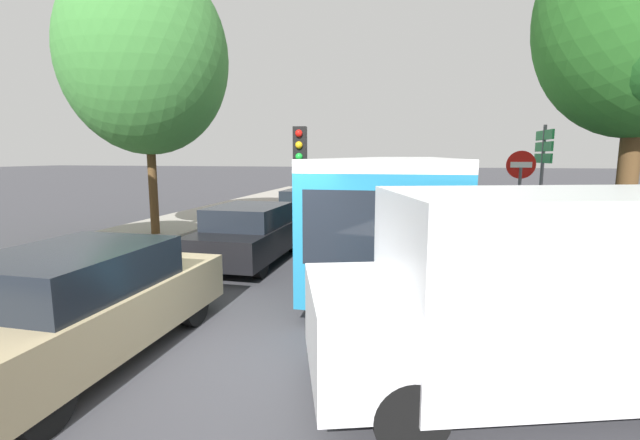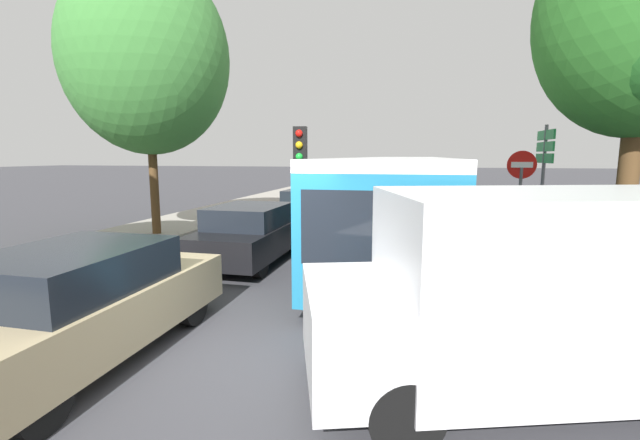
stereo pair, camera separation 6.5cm
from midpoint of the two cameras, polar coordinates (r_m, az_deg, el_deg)
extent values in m
plane|color=#3D3D42|center=(6.27, -11.68, -17.03)|extent=(200.00, 200.00, 0.00)
cube|color=#9E998E|center=(19.84, -14.37, 0.68)|extent=(3.20, 34.56, 0.14)
cube|color=teal|center=(11.28, 10.06, 1.63)|extent=(2.80, 9.96, 2.14)
cube|color=black|center=(11.24, 10.11, 3.58)|extent=(2.81, 9.56, 0.94)
cube|color=silver|center=(11.20, 10.22, 7.61)|extent=(2.80, 9.96, 0.21)
cube|color=teal|center=(20.64, 11.27, 4.68)|extent=(2.75, 6.82, 2.14)
cube|color=black|center=(20.62, 11.30, 5.74)|extent=(2.77, 6.55, 0.94)
cube|color=silver|center=(20.60, 11.37, 7.94)|extent=(2.75, 6.82, 0.21)
cylinder|color=black|center=(16.74, 10.93, 3.82)|extent=(1.98, 1.07, 1.97)
cube|color=black|center=(6.38, 8.08, -1.23)|extent=(2.35, 0.14, 1.15)
cylinder|color=black|center=(8.33, 16.65, -6.90)|extent=(0.33, 1.05, 1.04)
cylinder|color=black|center=(8.46, 1.26, -6.30)|extent=(0.33, 1.05, 1.04)
cylinder|color=black|center=(14.54, 14.96, -0.32)|extent=(0.33, 1.05, 1.04)
cylinder|color=black|center=(14.62, 6.17, -0.03)|extent=(0.33, 1.05, 1.04)
cylinder|color=black|center=(20.72, 14.30, 2.27)|extent=(0.33, 1.05, 1.04)
cylinder|color=black|center=(20.77, 8.11, 2.46)|extent=(0.33, 1.05, 1.04)
cube|color=red|center=(30.00, 5.23, 5.76)|extent=(2.65, 11.34, 1.97)
cube|color=black|center=(29.99, 5.24, 6.44)|extent=(2.66, 10.78, 0.83)
cube|color=silver|center=(29.97, 5.26, 7.83)|extent=(2.65, 11.34, 0.20)
cylinder|color=black|center=(33.88, 4.26, 4.79)|extent=(0.31, 0.99, 0.98)
cylinder|color=black|center=(33.64, 7.83, 4.71)|extent=(0.31, 0.99, 0.98)
cylinder|color=black|center=(26.87, 2.03, 3.84)|extent=(0.31, 0.99, 0.98)
cylinder|color=black|center=(26.57, 6.51, 3.74)|extent=(0.31, 0.99, 0.98)
cube|color=tan|center=(6.55, -29.01, -10.90)|extent=(1.88, 4.40, 0.71)
cube|color=black|center=(6.31, -30.07, -5.76)|extent=(1.72, 2.31, 0.54)
cylinder|color=black|center=(8.13, -26.24, -9.19)|extent=(0.23, 0.67, 0.67)
cylinder|color=black|center=(7.26, -16.53, -10.74)|extent=(0.23, 0.67, 0.67)
cylinder|color=black|center=(5.24, -33.04, -19.62)|extent=(0.23, 0.67, 0.67)
cube|color=black|center=(11.05, -8.98, -2.47)|extent=(1.80, 4.21, 0.68)
cube|color=black|center=(10.86, -9.26, 0.55)|extent=(1.65, 2.21, 0.52)
cylinder|color=black|center=(12.60, -9.76, -2.42)|extent=(0.22, 0.64, 0.64)
cylinder|color=black|center=(12.09, -3.23, -2.77)|extent=(0.22, 0.64, 0.64)
cylinder|color=black|center=(10.25, -15.72, -5.15)|extent=(0.22, 0.64, 0.64)
cylinder|color=black|center=(9.62, -7.88, -5.80)|extent=(0.22, 0.64, 0.64)
cube|color=#236638|center=(16.35, -1.24, 1.17)|extent=(1.77, 4.14, 0.67)
cube|color=black|center=(16.19, -1.34, 3.20)|extent=(1.62, 2.17, 0.51)
cylinder|color=black|center=(17.85, -2.44, 0.89)|extent=(0.22, 0.63, 0.63)
cylinder|color=black|center=(17.50, 2.20, 0.74)|extent=(0.22, 0.63, 0.63)
cylinder|color=black|center=(15.35, -5.16, -0.39)|extent=(0.22, 0.63, 0.63)
cylinder|color=black|center=(14.94, 0.19, -0.60)|extent=(0.22, 0.63, 0.63)
cube|color=silver|center=(5.55, 30.91, -7.07)|extent=(4.52, 3.17, 2.00)
cube|color=silver|center=(4.76, 4.22, -14.34)|extent=(1.44, 2.09, 1.00)
cylinder|color=black|center=(4.33, 11.76, -24.14)|extent=(0.76, 0.45, 0.72)
cylinder|color=black|center=(5.77, 6.90, -15.31)|extent=(0.76, 0.45, 0.72)
cylinder|color=black|center=(7.17, 34.35, -11.94)|extent=(0.76, 0.45, 0.72)
cylinder|color=#56595E|center=(10.73, -2.43, 3.25)|extent=(0.12, 0.12, 3.40)
cube|color=black|center=(10.69, -2.48, 9.93)|extent=(0.34, 0.27, 0.90)
sphere|color=red|center=(10.55, -2.64, 11.47)|extent=(0.18, 0.18, 0.18)
sphere|color=#EAAD14|center=(10.54, -2.63, 9.95)|extent=(0.18, 0.18, 0.18)
sphere|color=green|center=(10.54, -2.62, 8.43)|extent=(0.18, 0.18, 0.18)
cylinder|color=#56595E|center=(12.01, 25.07, 0.61)|extent=(0.08, 0.08, 2.40)
cylinder|color=red|center=(11.92, 25.45, 6.67)|extent=(0.70, 0.03, 0.70)
cube|color=white|center=(11.90, 25.47, 6.67)|extent=(0.50, 0.04, 0.14)
cylinder|color=#56595E|center=(14.50, 27.62, 4.06)|extent=(0.10, 0.10, 3.60)
cube|color=#197A38|center=(14.49, 28.04, 9.97)|extent=(0.15, 1.40, 0.28)
cube|color=#197A38|center=(14.48, 27.94, 8.63)|extent=(0.15, 1.40, 0.28)
cube|color=#197A38|center=(14.47, 27.85, 7.29)|extent=(0.15, 1.40, 0.28)
cylinder|color=#51381E|center=(15.05, -21.12, 4.36)|extent=(0.28, 0.28, 3.48)
ellipsoid|color=#3D7F38|center=(15.32, -21.97, 19.44)|extent=(5.10, 5.10, 6.03)
cylinder|color=#51381E|center=(9.43, 35.68, 1.25)|extent=(0.34, 0.34, 3.51)
camera|label=1|loc=(0.03, -89.82, 0.03)|focal=24.00mm
camera|label=2|loc=(0.03, 90.18, -0.03)|focal=24.00mm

